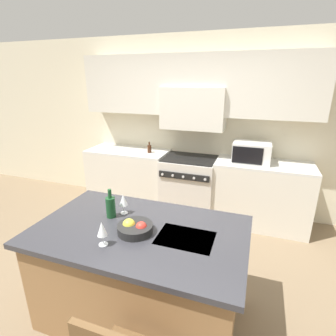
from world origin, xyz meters
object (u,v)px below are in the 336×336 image
oil_bottle_on_counter (149,149)px  fruit_bowl (135,228)px  wine_glass_far (123,200)px  microwave (251,152)px  range_stove (189,186)px  wine_glass_near (102,230)px  wine_bottle (111,207)px

oil_bottle_on_counter → fruit_bowl: bearing=-69.9°
wine_glass_far → microwave: bearing=60.6°
range_stove → microwave: (0.88, 0.02, 0.63)m
wine_glass_near → microwave: bearing=67.8°
microwave → oil_bottle_on_counter: size_ratio=2.91×
oil_bottle_on_counter → microwave: bearing=0.6°
range_stove → microwave: size_ratio=1.83×
microwave → wine_glass_far: size_ratio=2.62×
wine_glass_far → wine_glass_near: bearing=-79.9°
wine_glass_near → oil_bottle_on_counter: (-0.60, 2.29, -0.01)m
wine_glass_far → fruit_bowl: wine_glass_far is taller
wine_bottle → oil_bottle_on_counter: (-0.44, 1.90, 0.02)m
microwave → fruit_bowl: (-0.79, -2.07, -0.16)m
range_stove → wine_glass_far: wine_glass_far is taller
wine_glass_near → wine_glass_far: 0.49m
microwave → fruit_bowl: 2.22m
microwave → wine_glass_far: bearing=-119.4°
wine_glass_near → oil_bottle_on_counter: size_ratio=1.11×
microwave → oil_bottle_on_counter: bearing=-179.4°
fruit_bowl → wine_glass_near: bearing=-122.2°
wine_bottle → wine_glass_near: size_ratio=1.38×
oil_bottle_on_counter → wine_bottle: bearing=-77.0°
wine_bottle → fruit_bowl: 0.35m
wine_bottle → fruit_bowl: (0.31, -0.16, -0.06)m
range_stove → wine_bottle: 1.98m
fruit_bowl → microwave: bearing=69.0°
wine_glass_far → fruit_bowl: 0.35m
microwave → wine_bottle: 2.21m
fruit_bowl → oil_bottle_on_counter: 2.19m
microwave → wine_glass_near: microwave is taller
oil_bottle_on_counter → wine_glass_near: bearing=-75.2°
wine_bottle → wine_glass_near: (0.16, -0.39, 0.03)m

